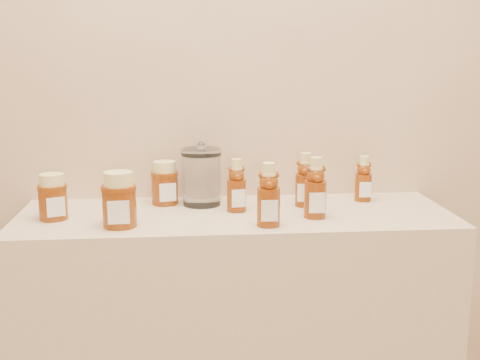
{
  "coord_description": "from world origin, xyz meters",
  "views": [
    {
      "loc": [
        -0.13,
        -0.05,
        1.34
      ],
      "look_at": [
        0.01,
        1.52,
        1.0
      ],
      "focal_mm": 45.0,
      "sensor_mm": 36.0,
      "label": 1
    }
  ],
  "objects_px": {
    "bear_bottle_front_left": "(269,190)",
    "honey_jar_left": "(53,197)",
    "glass_canister": "(202,174)",
    "bear_bottle_back_left": "(237,182)"
  },
  "relations": [
    {
      "from": "glass_canister",
      "to": "honey_jar_left",
      "type": "bearing_deg",
      "value": -163.37
    },
    {
      "from": "bear_bottle_front_left",
      "to": "glass_canister",
      "type": "bearing_deg",
      "value": 127.63
    },
    {
      "from": "honey_jar_left",
      "to": "bear_bottle_front_left",
      "type": "bearing_deg",
      "value": -33.82
    },
    {
      "from": "bear_bottle_front_left",
      "to": "honey_jar_left",
      "type": "relative_size",
      "value": 1.51
    },
    {
      "from": "bear_bottle_front_left",
      "to": "glass_canister",
      "type": "height_order",
      "value": "bear_bottle_front_left"
    },
    {
      "from": "honey_jar_left",
      "to": "glass_canister",
      "type": "height_order",
      "value": "glass_canister"
    },
    {
      "from": "bear_bottle_front_left",
      "to": "glass_canister",
      "type": "distance_m",
      "value": 0.28
    },
    {
      "from": "bear_bottle_front_left",
      "to": "honey_jar_left",
      "type": "distance_m",
      "value": 0.57
    },
    {
      "from": "bear_bottle_back_left",
      "to": "bear_bottle_front_left",
      "type": "height_order",
      "value": "bear_bottle_front_left"
    },
    {
      "from": "honey_jar_left",
      "to": "bear_bottle_back_left",
      "type": "bearing_deg",
      "value": -18.07
    }
  ]
}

